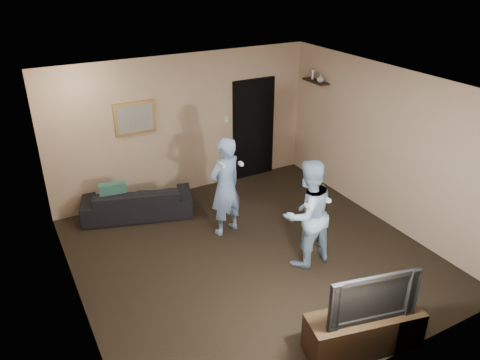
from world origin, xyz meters
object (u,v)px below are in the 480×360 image
television (369,293)px  wii_player_left (225,187)px  tv_console (363,331)px  sofa (137,201)px  wii_player_right (307,214)px

television → wii_player_left: size_ratio=0.64×
tv_console → wii_player_left: size_ratio=0.82×
sofa → tv_console: sofa is taller
tv_console → wii_player_right: bearing=89.1°
wii_player_left → tv_console: bearing=-85.7°
sofa → wii_player_right: 3.11m
sofa → tv_console: bearing=125.1°
television → wii_player_right: 1.75m
sofa → wii_player_right: (1.74, -2.52, 0.55)m
tv_console → television: (-0.00, 0.00, 0.54)m
wii_player_left → wii_player_right: (0.64, -1.31, -0.00)m
sofa → television: (1.34, -4.23, 0.52)m
television → wii_player_right: size_ratio=0.65×
television → wii_player_right: wii_player_right is taller
television → wii_player_left: (-0.23, 3.02, 0.03)m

